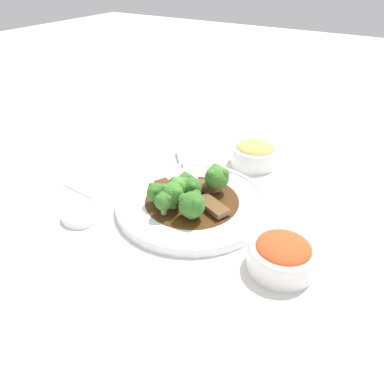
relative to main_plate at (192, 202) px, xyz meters
The scene contains 18 objects.
ground_plane 0.01m from the main_plate, ahead, with size 4.00×4.00×0.00m, color silver.
main_plate is the anchor object (origin of this frame).
beef_strip_0 0.05m from the main_plate, ahead, with size 0.04×0.06×0.01m.
beef_strip_1 0.06m from the main_plate, 95.02° to the left, with size 0.05×0.07×0.01m.
beef_strip_2 0.05m from the main_plate, 98.46° to the right, with size 0.05×0.08×0.01m.
broccoli_floret_0 0.06m from the main_plate, 160.48° to the left, with size 0.04×0.04×0.05m.
broccoli_floret_1 0.04m from the main_plate, 54.45° to the left, with size 0.03×0.03×0.04m.
broccoli_floret_2 0.07m from the main_plate, 132.80° to the left, with size 0.04×0.04×0.04m.
broccoli_floret_3 0.04m from the main_plate, 159.61° to the left, with size 0.04×0.04×0.04m.
broccoli_floret_4 0.08m from the main_plate, 165.73° to the left, with size 0.03×0.03×0.04m.
broccoli_floret_5 0.05m from the main_plate, 127.57° to the left, with size 0.04×0.04×0.05m.
broccoli_floret_6 0.07m from the main_plate, 148.16° to the right, with size 0.05×0.05×0.05m.
broccoli_floret_7 0.07m from the main_plate, 26.68° to the right, with size 0.05×0.05×0.05m.
serving_spoon 0.09m from the main_plate, 39.85° to the left, with size 0.17×0.15×0.01m.
side_bowl_kimchi 0.22m from the main_plate, 108.09° to the right, with size 0.11×0.11×0.05m.
side_bowl_appetizer 0.23m from the main_plate, ahead, with size 0.11×0.11×0.05m.
sauce_dish 0.21m from the main_plate, 131.83° to the left, with size 0.08×0.08×0.01m.
paper_napkin 0.23m from the main_plate, 98.75° to the left, with size 0.10×0.10×0.01m.
Camera 1 is at (-0.51, -0.31, 0.42)m, focal length 35.00 mm.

